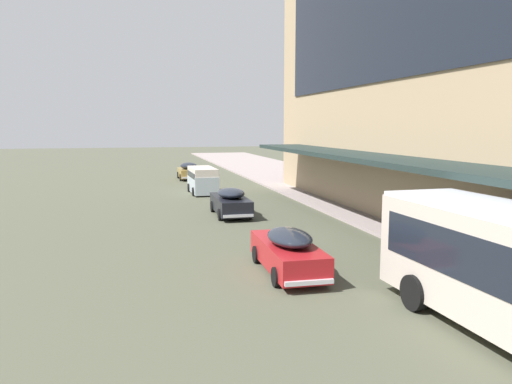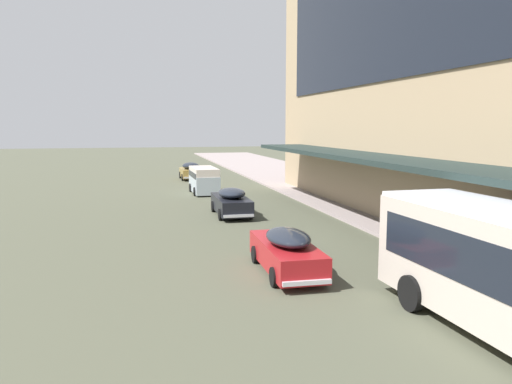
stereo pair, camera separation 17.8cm
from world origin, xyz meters
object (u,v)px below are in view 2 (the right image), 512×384
(sedan_oncoming_front, at_px, (231,202))
(sedan_lead_near, at_px, (191,171))
(vw_van, at_px, (204,179))
(sedan_oncoming_rear, at_px, (286,251))

(sedan_oncoming_front, bearing_deg, sedan_lead_near, 90.22)
(sedan_oncoming_front, relative_size, vw_van, 1.04)
(sedan_oncoming_front, relative_size, sedan_oncoming_rear, 0.97)
(sedan_lead_near, bearing_deg, sedan_oncoming_rear, -90.36)
(sedan_lead_near, height_order, vw_van, vw_van)
(sedan_oncoming_front, xyz_separation_m, sedan_oncoming_rear, (-0.28, -11.45, -0.01))
(sedan_oncoming_rear, xyz_separation_m, vw_van, (0.07, 21.30, 0.32))
(sedan_lead_near, distance_m, sedan_oncoming_rear, 31.44)
(sedan_oncoming_rear, relative_size, vw_van, 1.07)
(sedan_lead_near, bearing_deg, sedan_oncoming_front, -89.78)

